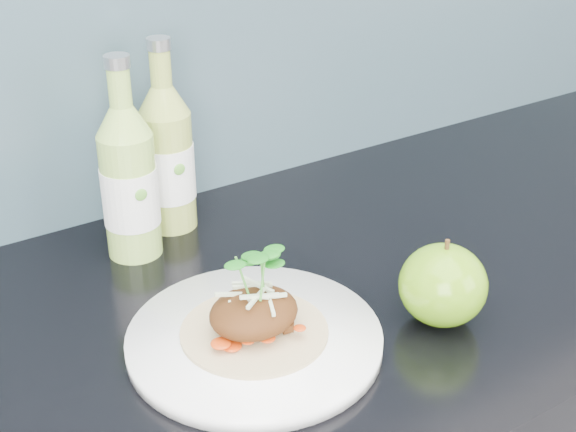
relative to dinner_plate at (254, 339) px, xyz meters
name	(u,v)px	position (x,y,z in m)	size (l,w,h in m)	color
dinner_plate	(254,339)	(0.00, 0.00, 0.00)	(0.33, 0.33, 0.02)	white
pork_taco	(254,310)	(0.00, 0.00, 0.04)	(0.15, 0.15, 0.10)	tan
green_apple	(443,285)	(0.19, -0.07, 0.04)	(0.11, 0.11, 0.10)	#4E870E
cider_bottle_left	(129,183)	(-0.02, 0.24, 0.09)	(0.09, 0.09, 0.25)	#96C150
cider_bottle_right	(167,158)	(0.04, 0.28, 0.09)	(0.08, 0.08, 0.25)	#95A745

